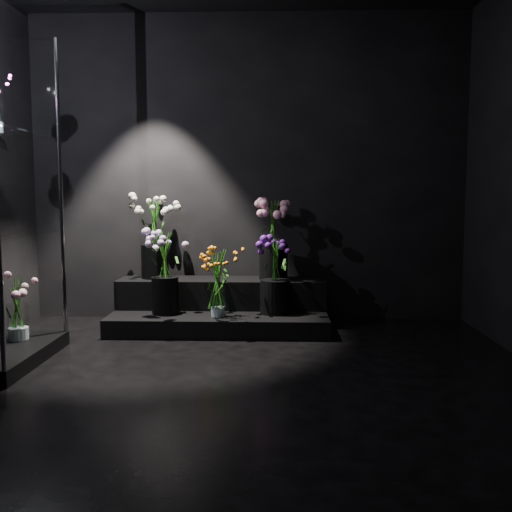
{
  "coord_description": "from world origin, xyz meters",
  "views": [
    {
      "loc": [
        0.25,
        -3.31,
        1.15
      ],
      "look_at": [
        0.1,
        1.2,
        0.67
      ],
      "focal_mm": 40.0,
      "sensor_mm": 36.0,
      "label": 1
    }
  ],
  "objects": [
    {
      "name": "bouquet_orange_bells",
      "position": [
        -0.22,
        1.33,
        0.45
      ],
      "size": [
        0.28,
        0.28,
        0.57
      ],
      "rotation": [
        0.0,
        0.0,
        0.1
      ],
      "color": "white",
      "rests_on": "display_riser"
    },
    {
      "name": "bouquet_purple",
      "position": [
        0.26,
        1.47,
        0.5
      ],
      "size": [
        0.34,
        0.34,
        0.65
      ],
      "rotation": [
        0.0,
        0.0,
        0.12
      ],
      "color": "black",
      "rests_on": "display_riser"
    },
    {
      "name": "bouquet_lilac",
      "position": [
        -0.68,
        1.44,
        0.57
      ],
      "size": [
        0.45,
        0.45,
        0.7
      ],
      "rotation": [
        0.0,
        0.0,
        -0.21
      ],
      "color": "black",
      "rests_on": "display_riser"
    },
    {
      "name": "bouquet_case_base_pink",
      "position": [
        -1.61,
        0.7,
        0.35
      ],
      "size": [
        0.33,
        0.33,
        0.46
      ],
      "rotation": [
        0.0,
        0.0,
        -0.13
      ],
      "color": "white",
      "rests_on": "display_case"
    },
    {
      "name": "display_riser",
      "position": [
        -0.22,
        1.63,
        0.17
      ],
      "size": [
        1.85,
        0.82,
        0.41
      ],
      "color": "black",
      "rests_on": "floor"
    },
    {
      "name": "floor",
      "position": [
        0.0,
        0.0,
        0.0
      ],
      "size": [
        4.0,
        4.0,
        0.0
      ],
      "primitive_type": "plane",
      "color": "black",
      "rests_on": "ground"
    },
    {
      "name": "wall_back",
      "position": [
        0.0,
        2.0,
        1.4
      ],
      "size": [
        4.0,
        0.0,
        4.0
      ],
      "primitive_type": "plane",
      "rotation": [
        1.57,
        0.0,
        0.0
      ],
      "color": "black",
      "rests_on": "floor"
    },
    {
      "name": "bouquet_pink_roses",
      "position": [
        0.24,
        1.73,
        0.8
      ],
      "size": [
        0.39,
        0.39,
        0.7
      ],
      "rotation": [
        0.0,
        0.0,
        -0.15
      ],
      "color": "black",
      "rests_on": "display_riser"
    },
    {
      "name": "bouquet_cream_roses",
      "position": [
        -0.83,
        1.77,
        0.83
      ],
      "size": [
        0.45,
        0.45,
        0.74
      ],
      "rotation": [
        0.0,
        0.0,
        -0.25
      ],
      "color": "black",
      "rests_on": "display_riser"
    },
    {
      "name": "wall_front",
      "position": [
        0.0,
        -2.0,
        1.4
      ],
      "size": [
        4.0,
        0.0,
        4.0
      ],
      "primitive_type": "plane",
      "rotation": [
        -1.57,
        0.0,
        0.0
      ],
      "color": "black",
      "rests_on": "floor"
    }
  ]
}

